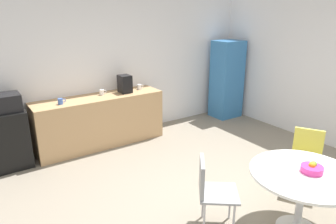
{
  "coord_description": "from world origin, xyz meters",
  "views": [
    {
      "loc": [
        -2.34,
        -2.36,
        2.36
      ],
      "look_at": [
        0.01,
        1.14,
        0.95
      ],
      "focal_mm": 33.1,
      "sensor_mm": 36.0,
      "label": 1
    }
  ],
  "objects": [
    {
      "name": "chair_gray",
      "position": [
        -0.32,
        -0.17,
        0.52
      ],
      "size": [
        0.59,
        0.59,
        0.83
      ],
      "color": "silver",
      "rests_on": "ground_plane"
    },
    {
      "name": "wall_back",
      "position": [
        0.0,
        3.0,
        1.3
      ],
      "size": [
        6.0,
        0.1,
        2.6
      ],
      "primitive_type": "cube",
      "color": "silver",
      "rests_on": "ground_plane"
    },
    {
      "name": "fruit_bowl",
      "position": [
        0.53,
        -0.8,
        0.77
      ],
      "size": [
        0.23,
        0.23,
        0.11
      ],
      "color": "#D8338C",
      "rests_on": "round_table"
    },
    {
      "name": "coffee_maker",
      "position": [
        0.08,
        2.65,
        1.06
      ],
      "size": [
        0.2,
        0.24,
        0.32
      ],
      "primitive_type": "cube",
      "color": "black",
      "rests_on": "counter_block"
    },
    {
      "name": "chair_yellow",
      "position": [
        1.31,
        -0.28,
        0.52
      ],
      "size": [
        0.57,
        0.57,
        0.83
      ],
      "color": "silver",
      "rests_on": "ground_plane"
    },
    {
      "name": "counter_block",
      "position": [
        -0.44,
        2.65,
        0.45
      ],
      "size": [
        2.27,
        0.6,
        0.9
      ],
      "primitive_type": "cube",
      "color": "tan",
      "rests_on": "ground_plane"
    },
    {
      "name": "microwave",
      "position": [
        -1.92,
        2.65,
        1.03
      ],
      "size": [
        0.48,
        0.38,
        0.26
      ],
      "primitive_type": "cube",
      "color": "black",
      "rests_on": "mini_fridge"
    },
    {
      "name": "mug_green",
      "position": [
        -0.34,
        2.72,
        0.95
      ],
      "size": [
        0.13,
        0.08,
        0.09
      ],
      "color": "white",
      "rests_on": "counter_block"
    },
    {
      "name": "ground_plane",
      "position": [
        0.0,
        0.0,
        0.0
      ],
      "size": [
        6.0,
        6.0,
        0.0
      ],
      "primitive_type": "plane",
      "color": "gray"
    },
    {
      "name": "locker_cabinet",
      "position": [
        2.55,
        2.55,
        0.86
      ],
      "size": [
        0.6,
        0.5,
        1.71
      ],
      "primitive_type": "cube",
      "color": "#3372B2",
      "rests_on": "ground_plane"
    },
    {
      "name": "mug_white",
      "position": [
        0.41,
        2.7,
        0.95
      ],
      "size": [
        0.13,
        0.08,
        0.09
      ],
      "color": "white",
      "rests_on": "counter_block"
    },
    {
      "name": "mug_red",
      "position": [
        -1.12,
        2.56,
        0.95
      ],
      "size": [
        0.13,
        0.08,
        0.09
      ],
      "color": "#3F66BF",
      "rests_on": "counter_block"
    },
    {
      "name": "mini_fridge",
      "position": [
        -1.92,
        2.65,
        0.45
      ],
      "size": [
        0.54,
        0.54,
        0.9
      ],
      "primitive_type": "cube",
      "color": "black",
      "rests_on": "ground_plane"
    },
    {
      "name": "round_table",
      "position": [
        0.46,
        -0.77,
        0.6
      ],
      "size": [
        1.13,
        1.13,
        0.72
      ],
      "color": "silver",
      "rests_on": "ground_plane"
    }
  ]
}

